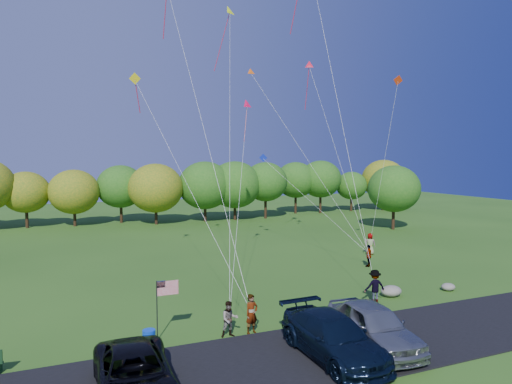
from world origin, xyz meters
TOP-DOWN VIEW (x-y plane):
  - ground at (0.00, 0.00)m, footprint 140.00×140.00m
  - asphalt_lane at (0.00, -4.00)m, footprint 44.00×6.00m
  - treeline at (2.57, 35.77)m, footprint 77.09×27.71m
  - minivan_dark at (-8.99, -4.68)m, footprint 2.81×5.75m
  - minivan_navy at (-0.97, -4.65)m, footprint 2.54×6.00m
  - minivan_silver at (1.24, -4.40)m, footprint 2.67×5.71m
  - flyer_a at (-3.04, -0.80)m, footprint 0.79×0.63m
  - flyer_b at (-4.15, -0.80)m, footprint 0.86×0.70m
  - flyer_c at (5.22, 0.75)m, footprint 1.34×0.92m
  - flyer_d at (10.21, 8.04)m, footprint 1.05×0.91m
  - flyer_e at (13.00, 11.61)m, footprint 1.08×0.98m
  - trash_barrel at (-7.83, -0.70)m, footprint 0.56×0.56m
  - flag_assembly at (-7.01, 0.08)m, footprint 1.02×0.66m
  - boulder_near at (6.85, 1.29)m, footprint 1.31×1.03m
  - boulder_far at (10.95, 0.90)m, footprint 0.90×0.75m
  - kites_aloft at (3.00, 12.60)m, footprint 19.85×10.76m

SIDE VIEW (x-z plane):
  - ground at x=0.00m, z-range 0.00..0.00m
  - asphalt_lane at x=0.00m, z-range 0.00..0.06m
  - boulder_far at x=10.95m, z-range 0.00..0.47m
  - boulder_near at x=6.85m, z-range 0.00..0.66m
  - trash_barrel at x=-7.83m, z-range 0.00..0.84m
  - flyer_b at x=-4.15m, z-range 0.00..1.68m
  - flyer_d at x=10.21m, z-range 0.00..1.69m
  - minivan_dark at x=-8.99m, z-range 0.06..1.63m
  - minivan_navy at x=-0.97m, z-range 0.06..1.79m
  - flyer_e at x=13.00m, z-range 0.00..1.85m
  - flyer_a at x=-3.04m, z-range 0.00..1.88m
  - flyer_c at x=5.22m, z-range 0.00..1.91m
  - minivan_silver at x=1.24m, z-range 0.06..1.95m
  - flag_assembly at x=-7.01m, z-range 0.71..3.47m
  - treeline at x=2.57m, z-range 0.62..8.98m
  - kites_aloft at x=3.00m, z-range 10.40..26.52m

